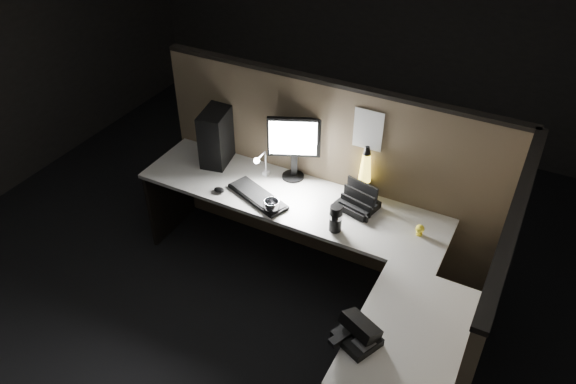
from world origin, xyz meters
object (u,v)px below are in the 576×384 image
at_px(pc_tower, 219,133).
at_px(keyboard, 258,196).
at_px(desk_phone, 358,333).
at_px(lava_lamp, 365,176).
at_px(monitor, 294,142).

bearing_deg(pc_tower, keyboard, -43.28).
bearing_deg(desk_phone, lava_lamp, 134.71).
bearing_deg(desk_phone, pc_tower, 169.05).
bearing_deg(desk_phone, monitor, 154.38).
xyz_separation_m(pc_tower, desk_phone, (1.63, -1.17, -0.17)).
distance_m(monitor, keyboard, 0.47).
height_order(pc_tower, desk_phone, pc_tower).
height_order(monitor, lava_lamp, monitor).
bearing_deg(lava_lamp, pc_tower, -177.28).
bearing_deg(lava_lamp, monitor, -177.47).
height_order(pc_tower, keyboard, pc_tower).
height_order(lava_lamp, desk_phone, lava_lamp).
distance_m(monitor, desk_phone, 1.58).
relative_size(keyboard, desk_phone, 1.78).
xyz_separation_m(monitor, lava_lamp, (0.55, 0.02, -0.13)).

